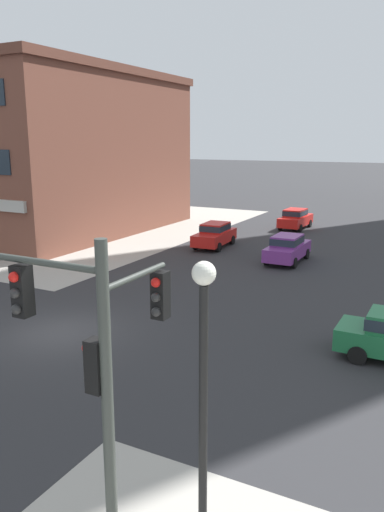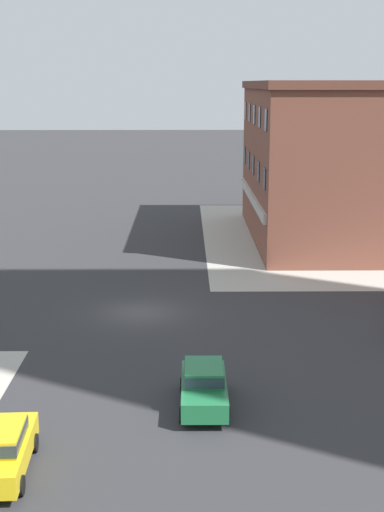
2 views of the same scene
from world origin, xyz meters
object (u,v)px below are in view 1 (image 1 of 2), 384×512
car_main_northbound_near (287,247)px  car_main_southbound_far (295,218)px  street_lamp_corner_near (203,396)px  car_main_southbound_near (215,234)px  traffic_signal_main (46,339)px

car_main_northbound_near → car_main_southbound_far: same height
street_lamp_corner_near → car_main_southbound_near: (-11.48, 25.08, -2.59)m
traffic_signal_main → car_main_northbound_near: size_ratio=1.43×
traffic_signal_main → car_main_southbound_near: traffic_signal_main is taller
traffic_signal_main → car_main_northbound_near: bearing=96.6°
car_main_northbound_near → car_main_southbound_far: 12.15m
car_main_northbound_near → car_main_southbound_far: size_ratio=0.99×
car_main_southbound_near → car_main_southbound_far: same height
traffic_signal_main → car_main_southbound_far: 35.60m
traffic_signal_main → street_lamp_corner_near: traffic_signal_main is taller
car_main_southbound_far → car_main_northbound_near: bearing=-76.0°
street_lamp_corner_near → car_main_southbound_near: bearing=114.6°
car_main_southbound_near → street_lamp_corner_near: bearing=-65.4°
traffic_signal_main → car_main_southbound_far: size_ratio=1.42×
car_main_northbound_near → car_main_southbound_near: same height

